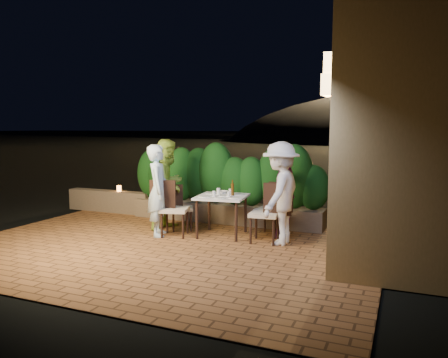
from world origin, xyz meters
The scene contains 32 objects.
ground centered at (0.00, 0.00, -0.02)m, with size 400.00×400.00×0.00m, color black.
terrace_floor centered at (0.00, 0.50, -0.07)m, with size 7.00×6.00×0.15m, color brown.
building_wall centered at (3.60, 2.00, 2.50)m, with size 1.60×5.00×5.00m, color olive.
window_pane centered at (2.82, 1.50, 2.00)m, with size 0.08×1.00×1.40m, color black.
window_frame centered at (2.81, 1.50, 2.00)m, with size 0.06×1.15×1.55m, color black.
planter centered at (0.20, 2.30, 0.20)m, with size 4.20×0.55×0.40m, color brown.
hedge centered at (0.20, 2.30, 0.95)m, with size 4.00×0.70×1.10m, color #103B11, non-canonical shape.
parapet centered at (-2.80, 2.30, 0.25)m, with size 2.20×0.30×0.50m, color brown.
hill centered at (2.00, 60.00, -4.00)m, with size 52.00×40.00×22.00m, color black.
fortress centered at (2.00, 60.00, 10.50)m, with size 26.00×8.00×8.00m, color #FFCC7A, non-canonical shape.
dining_table centered at (0.59, 1.20, 0.38)m, with size 0.88×0.88×0.75m, color white, non-canonical shape.
plate_nw centered at (0.35, 0.96, 0.76)m, with size 0.24×0.24×0.01m, color white.
plate_sw centered at (0.29, 1.35, 0.76)m, with size 0.20×0.20×0.01m, color white.
plate_ne centered at (0.92, 1.02, 0.76)m, with size 0.24×0.24×0.01m, color white.
plate_se centered at (0.81, 1.44, 0.76)m, with size 0.24×0.24×0.01m, color white.
plate_centre centered at (0.62, 1.19, 0.76)m, with size 0.20×0.20×0.01m, color white.
plate_front centered at (0.67, 0.90, 0.76)m, with size 0.21×0.21×0.01m, color white.
glass_nw centered at (0.50, 1.05, 0.80)m, with size 0.06×0.06×0.11m, color silver.
glass_sw centered at (0.46, 1.34, 0.81)m, with size 0.07×0.07×0.12m, color silver.
glass_ne centered at (0.75, 1.15, 0.80)m, with size 0.06×0.06×0.10m, color silver.
glass_se centered at (0.72, 1.32, 0.81)m, with size 0.07×0.07×0.12m, color silver.
beer_bottle centered at (0.76, 1.29, 0.89)m, with size 0.06×0.06×0.29m, color #4B2D0C, non-canonical shape.
bowl centered at (0.48, 1.51, 0.77)m, with size 0.17×0.17×0.04m, color white.
chair_left_front centered at (-0.20, 0.83, 0.52)m, with size 0.48×0.48×1.04m, color black, non-canonical shape.
chair_left_back centered at (-0.30, 1.30, 0.45)m, with size 0.42×0.42×0.90m, color black, non-canonical shape.
chair_right_front centered at (1.47, 1.05, 0.53)m, with size 0.49×0.49×1.05m, color black, non-canonical shape.
chair_right_back centered at (1.42, 1.53, 0.51)m, with size 0.47×0.47×1.01m, color black, non-canonical shape.
diner_blue centered at (-0.49, 0.75, 0.85)m, with size 0.62×0.41×1.70m, color #BDE0F3.
diner_green centered at (-0.60, 1.31, 0.89)m, with size 0.86×0.67×1.78m, color #9CC33D.
diner_white centered at (1.75, 1.04, 0.89)m, with size 1.14×0.66×1.77m, color silver.
diner_purple centered at (1.66, 1.59, 0.80)m, with size 0.94×0.39×1.61m, color #7D2975.
parapet_lamp centered at (-2.52, 2.30, 0.57)m, with size 0.10×0.10×0.14m, color orange.
Camera 1 is at (3.72, -6.14, 2.01)m, focal length 35.00 mm.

